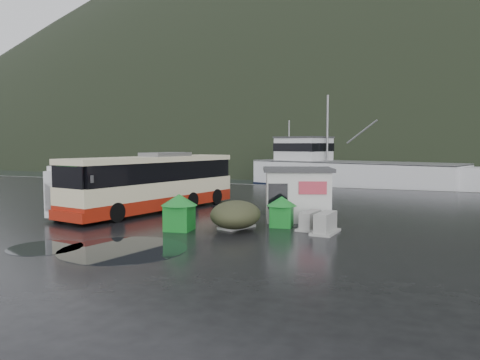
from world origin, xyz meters
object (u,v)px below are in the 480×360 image
at_px(waste_bin_left, 179,230).
at_px(dome_tent, 236,228).
at_px(coach_bus, 155,211).
at_px(jersey_barrier_c, 310,229).
at_px(jersey_barrier_b, 237,228).
at_px(fishing_trawler, 352,180).
at_px(ticket_kiosk, 297,220).
at_px(jersey_barrier_a, 325,233).
at_px(waste_bin_right, 282,227).
at_px(white_van, 93,213).

xyz_separation_m(waste_bin_left, dome_tent, (2.03, 1.39, 0.00)).
xyz_separation_m(coach_bus, jersey_barrier_c, (9.30, -2.28, 0.00)).
bearing_deg(jersey_barrier_b, coach_bus, 153.06).
bearing_deg(jersey_barrier_c, fishing_trawler, 95.12).
xyz_separation_m(dome_tent, jersey_barrier_c, (3.11, 0.94, 0.00)).
bearing_deg(jersey_barrier_b, dome_tent, -118.16).
bearing_deg(ticket_kiosk, dome_tent, -142.33).
height_order(waste_bin_left, fishing_trawler, fishing_trawler).
xyz_separation_m(ticket_kiosk, jersey_barrier_a, (1.96, -2.80, 0.00)).
bearing_deg(fishing_trawler, jersey_barrier_b, -72.12).
relative_size(waste_bin_right, jersey_barrier_c, 0.87).
bearing_deg(waste_bin_left, dome_tent, 34.48).
distance_m(waste_bin_left, dome_tent, 2.46).
bearing_deg(ticket_kiosk, fishing_trawler, 72.98).
xyz_separation_m(coach_bus, jersey_barrier_b, (6.22, -3.16, 0.00)).
xyz_separation_m(jersey_barrier_a, jersey_barrier_c, (-0.80, 0.65, 0.00)).
relative_size(coach_bus, white_van, 1.79).
bearing_deg(jersey_barrier_b, waste_bin_right, 31.12).
distance_m(dome_tent, jersey_barrier_b, 0.07).
relative_size(waste_bin_left, jersey_barrier_a, 0.90).
relative_size(white_van, ticket_kiosk, 1.95).
distance_m(dome_tent, fishing_trawler, 29.87).
height_order(dome_tent, fishing_trawler, fishing_trawler).
bearing_deg(fishing_trawler, jersey_barrier_c, -66.07).
bearing_deg(waste_bin_left, ticket_kiosk, 48.43).
height_order(ticket_kiosk, jersey_barrier_a, ticket_kiosk).
xyz_separation_m(waste_bin_right, fishing_trawler, (-1.25, 28.75, 0.00)).
distance_m(ticket_kiosk, jersey_barrier_b, 3.59).
xyz_separation_m(dome_tent, jersey_barrier_a, (3.91, 0.29, 0.00)).
bearing_deg(jersey_barrier_a, waste_bin_left, -164.16).
xyz_separation_m(coach_bus, white_van, (-2.65, -1.93, 0.00)).
xyz_separation_m(ticket_kiosk, fishing_trawler, (-1.43, 26.77, 0.00)).
bearing_deg(jersey_barrier_a, fishing_trawler, 96.54).
distance_m(dome_tent, jersey_barrier_a, 3.92).
height_order(jersey_barrier_c, fishing_trawler, fishing_trawler).
distance_m(coach_bus, white_van, 3.28).
distance_m(waste_bin_right, jersey_barrier_c, 1.35).
relative_size(coach_bus, waste_bin_right, 8.38).
distance_m(coach_bus, ticket_kiosk, 8.15).
relative_size(dome_tent, fishing_trawler, 0.12).
relative_size(jersey_barrier_c, fishing_trawler, 0.06).
xyz_separation_m(ticket_kiosk, jersey_barrier_c, (1.16, -2.15, 0.00)).
bearing_deg(jersey_barrier_c, coach_bus, 166.22).
height_order(ticket_kiosk, fishing_trawler, fishing_trawler).
bearing_deg(waste_bin_right, jersey_barrier_c, -7.06).
height_order(white_van, dome_tent, white_van).
height_order(waste_bin_right, jersey_barrier_b, waste_bin_right).
xyz_separation_m(coach_bus, jersey_barrier_a, (10.10, -2.93, 0.00)).
height_order(coach_bus, ticket_kiosk, coach_bus).
relative_size(waste_bin_right, ticket_kiosk, 0.42).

